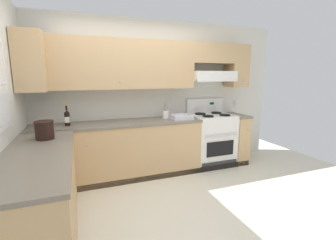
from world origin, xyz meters
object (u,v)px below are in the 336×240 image
object	(u,v)px
stove	(211,139)
wine_bottle	(67,117)
paper_towel_roll	(166,114)
bucket	(44,130)
bowl	(182,118)

from	to	relation	value
stove	wine_bottle	bearing A→B (deg)	-179.99
stove	paper_towel_roll	bearing A→B (deg)	174.98
bucket	paper_towel_roll	distance (m)	1.94
wine_bottle	bucket	world-z (taller)	wine_bottle
bowl	wine_bottle	bearing A→B (deg)	176.76
bucket	paper_towel_roll	world-z (taller)	bucket
stove	bowl	distance (m)	0.80
bowl	paper_towel_roll	size ratio (longest dim) A/B	2.54
bucket	bowl	bearing A→B (deg)	17.43
bowl	bucket	world-z (taller)	bucket
wine_bottle	paper_towel_roll	size ratio (longest dim) A/B	2.36
stove	bowl	bearing A→B (deg)	-171.24
paper_towel_roll	wine_bottle	bearing A→B (deg)	-177.16
paper_towel_roll	bowl	bearing A→B (deg)	-39.19
wine_bottle	bowl	distance (m)	1.77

